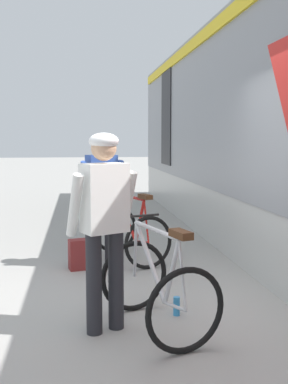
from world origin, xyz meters
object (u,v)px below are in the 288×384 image
Objects in this scene: cyclist_far_in_blue at (102,188)px; water_bottle_near_the_bikes at (177,306)px; bicycle_far_red at (131,232)px; bicycle_near_silver at (158,286)px; backpack_on_platform at (80,254)px; cyclist_near_in_white at (104,214)px.

water_bottle_near_the_bikes is (0.62, -1.91, -0.96)m from cyclist_far_in_blue.
cyclist_far_in_blue is at bearing -155.79° from bicycle_far_red.
water_bottle_near_the_bikes is at bearing 51.90° from bicycle_near_silver.
backpack_on_platform is (-0.72, -0.36, -0.20)m from bicycle_far_red.
water_bottle_near_the_bikes is (0.20, -2.10, -0.31)m from bicycle_far_red.
bicycle_far_red is 3.13× the size of backpack_on_platform.
backpack_on_platform is 1.97m from water_bottle_near_the_bikes.
bicycle_near_silver is 6.69× the size of water_bottle_near_the_bikes.
cyclist_far_in_blue is 0.92m from backpack_on_platform.
cyclist_far_in_blue is 4.40× the size of backpack_on_platform.
cyclist_far_in_blue is at bearing 99.68° from bicycle_near_silver.
bicycle_near_silver is 2.17m from backpack_on_platform.
backpack_on_platform is (-0.68, 2.05, -0.20)m from bicycle_near_silver.
cyclist_far_in_blue is 9.60× the size of water_bottle_near_the_bikes.
bicycle_near_silver is at bearing -80.32° from cyclist_far_in_blue.
cyclist_near_in_white is 2.49m from bicycle_far_red.
cyclist_near_in_white is 1.41× the size of bicycle_far_red.
backpack_on_platform is 2.18× the size of water_bottle_near_the_bikes.
bicycle_near_silver reaches higher than backpack_on_platform.
cyclist_far_in_blue is 0.80m from bicycle_far_red.
water_bottle_near_the_bikes is (0.92, -1.74, -0.11)m from backpack_on_platform.
cyclist_near_in_white is 1.00× the size of cyclist_far_in_blue.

